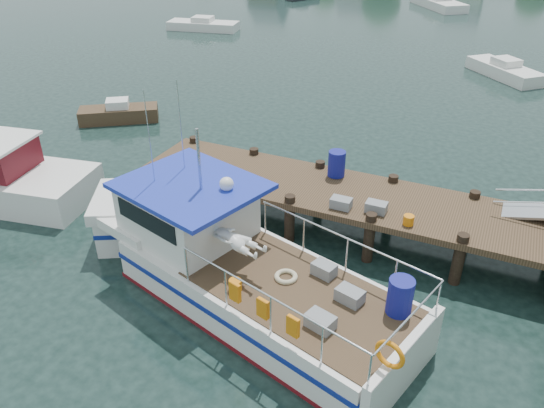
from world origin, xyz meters
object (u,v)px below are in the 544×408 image
at_px(moored_rowboat, 119,113).
at_px(moored_d, 438,3).
at_px(moored_b, 504,70).
at_px(lobster_boat, 225,259).
at_px(moored_a, 203,25).

distance_m(moored_rowboat, moored_d, 37.84).
bearing_deg(moored_b, moored_rowboat, -125.60).
relative_size(lobster_boat, moored_b, 2.30).
xyz_separation_m(moored_a, moored_d, (15.45, 17.95, 0.06)).
xyz_separation_m(moored_a, moored_b, (22.93, -3.54, 0.03)).
bearing_deg(moored_rowboat, moored_d, 71.81).
height_order(moored_rowboat, moored_d, moored_d).
bearing_deg(moored_d, lobster_boat, -95.38).
relative_size(lobster_boat, moored_rowboat, 2.98).
relative_size(moored_rowboat, moored_b, 0.77).
xyz_separation_m(moored_b, moored_d, (-7.48, 21.48, 0.04)).
height_order(lobster_boat, moored_d, lobster_boat).
height_order(lobster_boat, moored_a, lobster_boat).
bearing_deg(lobster_boat, moored_a, 138.48).
xyz_separation_m(lobster_boat, moored_d, (-2.08, 45.68, -0.52)).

